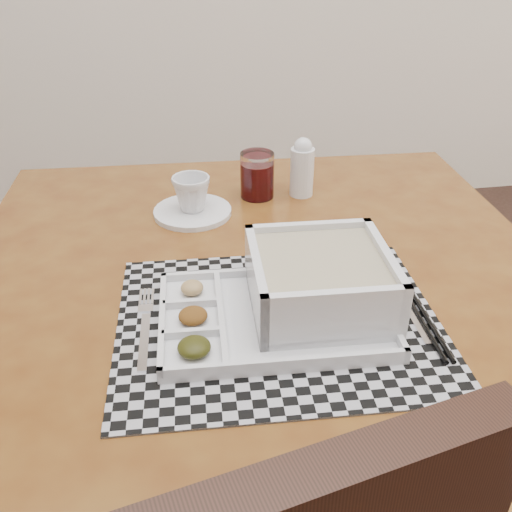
# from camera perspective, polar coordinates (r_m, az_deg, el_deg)

# --- Properties ---
(dining_table) EXTENTS (1.03, 1.03, 0.73)m
(dining_table) POSITION_cam_1_polar(r_m,az_deg,el_deg) (0.97, 0.48, -5.38)
(dining_table) COLOR #51260E
(dining_table) RESTS_ON ground
(placemat) EXTENTS (0.47, 0.39, 0.00)m
(placemat) POSITION_cam_1_polar(r_m,az_deg,el_deg) (0.82, 2.26, -6.60)
(placemat) COLOR #9999A0
(placemat) RESTS_ON dining_table
(serving_tray) EXTENTS (0.34, 0.24, 0.09)m
(serving_tray) POSITION_cam_1_polar(r_m,az_deg,el_deg) (0.81, 5.20, -3.49)
(serving_tray) COLOR silver
(serving_tray) RESTS_ON placemat
(fork) EXTENTS (0.03, 0.19, 0.00)m
(fork) POSITION_cam_1_polar(r_m,az_deg,el_deg) (0.82, -11.10, -6.73)
(fork) COLOR silver
(fork) RESTS_ON placemat
(spoon) EXTENTS (0.04, 0.18, 0.01)m
(spoon) POSITION_cam_1_polar(r_m,az_deg,el_deg) (0.91, 13.82, -2.99)
(spoon) COLOR silver
(spoon) RESTS_ON placemat
(chopsticks) EXTENTS (0.03, 0.24, 0.01)m
(chopsticks) POSITION_cam_1_polar(r_m,az_deg,el_deg) (0.87, 15.80, -4.98)
(chopsticks) COLOR black
(chopsticks) RESTS_ON placemat
(saucer) EXTENTS (0.15, 0.15, 0.01)m
(saucer) POSITION_cam_1_polar(r_m,az_deg,el_deg) (1.11, -6.36, 4.42)
(saucer) COLOR silver
(saucer) RESTS_ON dining_table
(cup) EXTENTS (0.09, 0.09, 0.07)m
(cup) POSITION_cam_1_polar(r_m,az_deg,el_deg) (1.09, -6.47, 6.23)
(cup) COLOR silver
(cup) RESTS_ON saucer
(juice_glass) EXTENTS (0.07, 0.07, 0.09)m
(juice_glass) POSITION_cam_1_polar(r_m,az_deg,el_deg) (1.16, 0.11, 7.91)
(juice_glass) COLOR white
(juice_glass) RESTS_ON dining_table
(creamer_bottle) EXTENTS (0.05, 0.05, 0.12)m
(creamer_bottle) POSITION_cam_1_polar(r_m,az_deg,el_deg) (1.17, 4.63, 8.78)
(creamer_bottle) COLOR silver
(creamer_bottle) RESTS_ON dining_table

